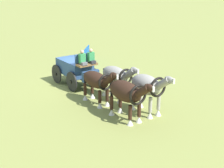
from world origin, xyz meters
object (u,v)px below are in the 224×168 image
Objects in this scene: show_wagon at (76,68)px; draft_horse_lead_off at (127,93)px; draft_horse_rear_off at (97,81)px; draft_horse_lead_near at (148,86)px; draft_horse_rear_near at (117,76)px.

draft_horse_lead_off is at bearing 17.63° from show_wagon.
draft_horse_rear_off is 1.04× the size of draft_horse_lead_near.
draft_horse_rear_near is at bearing 34.73° from show_wagon.
show_wagon is at bearing -149.93° from draft_horse_lead_near.
draft_horse_rear_off is at bearing -65.83° from draft_horse_rear_near.
draft_horse_lead_off is at bearing -66.09° from draft_horse_lead_near.
show_wagon reaches higher than draft_horse_lead_near.
show_wagon reaches higher than draft_horse_lead_off.
draft_horse_lead_near is (5.19, 3.01, 0.33)m from show_wagon.
draft_horse_rear_near is at bearing 177.15° from draft_horse_lead_off.
show_wagon is 1.73× the size of draft_horse_lead_off.
show_wagon reaches higher than draft_horse_rear_off.
draft_horse_rear_off is (3.36, 0.78, 0.16)m from show_wagon.
draft_horse_lead_near is at bearing 23.85° from draft_horse_rear_near.
show_wagon is 1.77× the size of draft_horse_rear_near.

